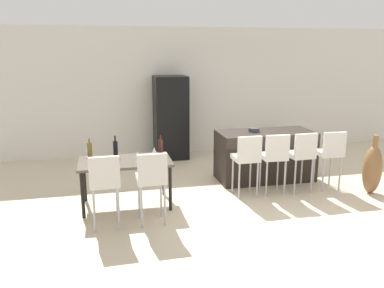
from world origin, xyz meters
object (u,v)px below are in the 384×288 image
bar_chair_left (247,156)px  dining_table (125,165)px  refrigerator (171,117)px  kitchen_island (265,155)px  bar_chair_right (302,153)px  potted_plant (277,138)px  wine_glass_left (87,149)px  dining_chair_near (105,180)px  wine_bottle_far (161,146)px  wine_bottle_right (90,150)px  wine_bottle_middle (115,148)px  bar_chair_middle (275,154)px  floor_vase (372,169)px  dining_chair_far (152,177)px  wine_glass_end (154,150)px  bar_chair_far (330,151)px  wine_glass_near (138,154)px  fruit_bowl (254,130)px

bar_chair_left → dining_table: bearing=179.2°
dining_table → refrigerator: refrigerator is taller
kitchen_island → bar_chair_right: bar_chair_right is taller
potted_plant → wine_glass_left: bearing=-151.7°
dining_chair_near → wine_bottle_far: 1.43m
refrigerator → bar_chair_left: bearing=-73.2°
dining_chair_near → wine_bottle_right: bearing=102.3°
wine_bottle_middle → refrigerator: 2.74m
bar_chair_middle → floor_vase: size_ratio=1.03×
dining_chair_far → wine_glass_end: 0.84m
bar_chair_right → dining_chair_far: bearing=-164.5°
wine_bottle_middle → wine_bottle_far: wine_bottle_middle is taller
bar_chair_left → bar_chair_far: (1.52, 0.00, 0.00)m
kitchen_island → dining_table: 2.75m
bar_chair_far → kitchen_island: bearing=138.0°
bar_chair_left → floor_vase: bar_chair_left is taller
wine_bottle_right → wine_glass_near: (0.71, -0.35, -0.01)m
wine_glass_near → floor_vase: 3.96m
bar_chair_left → potted_plant: (1.77, 2.69, -0.38)m
dining_chair_far → floor_vase: bearing=6.1°
potted_plant → dining_chair_far: bearing=-135.0°
bar_chair_left → fruit_bowl: bearing=62.4°
bar_chair_far → dining_chair_near: (-3.81, -0.73, 0.00)m
bar_chair_right → dining_table: 2.96m
bar_chair_left → fruit_bowl: bar_chair_left is taller
bar_chair_middle → refrigerator: (-1.30, 2.70, 0.22)m
kitchen_island → wine_glass_left: 3.26m
dining_chair_near → refrigerator: refrigerator is taller
dining_chair_near → dining_table: bearing=67.5°
wine_glass_left → bar_chair_far: bearing=-5.1°
wine_glass_end → wine_glass_near: bearing=-147.6°
bar_chair_right → dining_chair_near: size_ratio=1.00×
bar_chair_far → wine_bottle_middle: wine_bottle_middle is taller
kitchen_island → wine_glass_near: (-2.45, -0.88, 0.40)m
bar_chair_middle → dining_chair_near: size_ratio=1.00×
wine_bottle_right → kitchen_island: bearing=9.6°
dining_table → bar_chair_left: bearing=-0.8°
dining_table → wine_bottle_right: wine_bottle_right is taller
bar_chair_right → bar_chair_far: size_ratio=1.00×
floor_vase → wine_glass_end: bearing=173.7°
bar_chair_far → wine_bottle_right: size_ratio=3.26×
fruit_bowl → potted_plant: bearing=54.4°
kitchen_island → bar_chair_far: bearing=-42.0°
bar_chair_right → refrigerator: (-1.80, 2.70, 0.22)m
bar_chair_right → potted_plant: bearing=73.8°
bar_chair_left → dining_chair_far: same height
wine_bottle_right → wine_glass_left: size_ratio=1.85×
bar_chair_far → dining_table: bearing=179.6°
fruit_bowl → floor_vase: bearing=-34.3°
wine_glass_end → potted_plant: 4.23m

